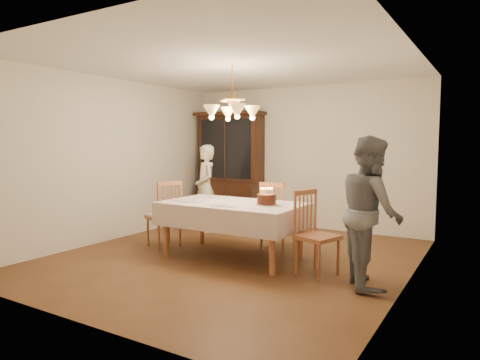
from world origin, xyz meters
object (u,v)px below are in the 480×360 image
Objects in this scene: chair_far_side at (278,219)px; birthday_cake at (267,200)px; china_hutch at (230,169)px; dining_table at (232,208)px; elderly_woman at (206,188)px.

chair_far_side is 0.85m from birthday_cake.
china_hutch is at bearing 131.43° from birthday_cake.
dining_table is 0.84m from chair_far_side.
chair_far_side is at bearing 20.82° from elderly_woman.
elderly_woman is 5.11× the size of birthday_cake.
china_hutch reaches higher than elderly_woman.
dining_table is at bearing -4.82° from elderly_woman.
birthday_cake is (1.87, -1.25, 0.06)m from elderly_woman.
birthday_cake is at bearing -48.57° from china_hutch.
china_hutch is 3.01m from birthday_cake.
birthday_cake reaches higher than dining_table.
chair_far_side is 3.33× the size of birthday_cake.
china_hutch is 1.05m from elderly_woman.
chair_far_side reaches higher than dining_table.
chair_far_side is 1.78m from elderly_woman.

